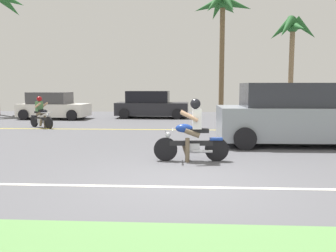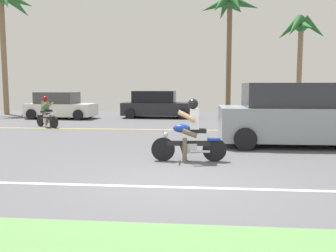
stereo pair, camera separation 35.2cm
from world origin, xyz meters
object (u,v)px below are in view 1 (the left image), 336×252
at_px(parked_car_1, 151,105).
at_px(palm_tree_0, 293,34).
at_px(motorcyclist, 192,135).
at_px(parked_car_0, 53,106).
at_px(palm_tree_2, 222,11).
at_px(motorcyclist_distant, 41,115).
at_px(suv_nearby, 296,115).

bearing_deg(parked_car_1, palm_tree_0, 14.05).
xyz_separation_m(motorcyclist, parked_car_1, (-2.20, 11.58, 0.07)).
relative_size(parked_car_0, palm_tree_0, 0.64).
bearing_deg(palm_tree_2, parked_car_0, -163.02).
xyz_separation_m(parked_car_1, palm_tree_2, (4.09, 1.81, 5.50)).
distance_m(motorcyclist, parked_car_1, 11.78).
distance_m(parked_car_1, motorcyclist_distant, 6.64).
relative_size(motorcyclist, suv_nearby, 0.37).
relative_size(motorcyclist, palm_tree_0, 0.30).
distance_m(palm_tree_0, palm_tree_2, 4.44).
distance_m(parked_car_1, palm_tree_0, 9.53).
bearing_deg(palm_tree_0, motorcyclist_distant, -150.11).
relative_size(suv_nearby, parked_car_0, 1.27).
xyz_separation_m(parked_car_0, motorcyclist_distant, (1.06, -4.08, -0.11)).
xyz_separation_m(motorcyclist, suv_nearby, (3.19, 2.56, 0.28)).
xyz_separation_m(parked_car_0, parked_car_1, (5.28, 1.05, 0.03)).
xyz_separation_m(motorcyclist, parked_car_0, (-7.47, 10.53, 0.05)).
distance_m(motorcyclist, palm_tree_0, 15.56).
bearing_deg(parked_car_0, parked_car_1, 11.22).
distance_m(motorcyclist, motorcyclist_distant, 9.10).
height_order(parked_car_0, palm_tree_0, palm_tree_0).
relative_size(motorcyclist, parked_car_0, 0.47).
relative_size(suv_nearby, palm_tree_0, 0.81).
height_order(parked_car_1, palm_tree_2, palm_tree_2).
relative_size(suv_nearby, motorcyclist_distant, 3.52).
bearing_deg(parked_car_0, palm_tree_2, 16.98).
distance_m(suv_nearby, palm_tree_2, 12.12).
relative_size(suv_nearby, parked_car_1, 1.18).
bearing_deg(parked_car_0, palm_tree_0, 12.96).
relative_size(motorcyclist, motorcyclist_distant, 1.31).
height_order(suv_nearby, parked_car_1, suv_nearby).
height_order(parked_car_0, parked_car_1, parked_car_1).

